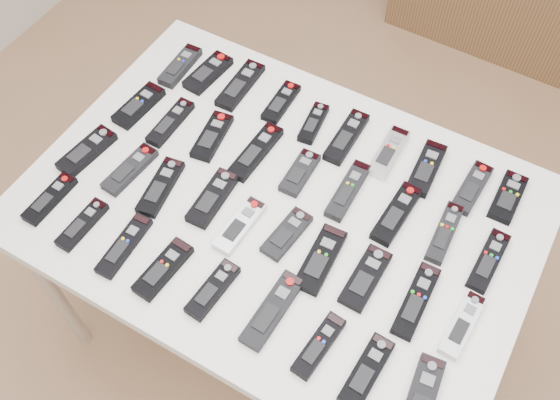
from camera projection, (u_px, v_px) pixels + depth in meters
The scene contains 40 objects.
ground at pixel (322, 335), 2.19m from camera, with size 4.00×4.00×0.00m, color #9B744F.
table at pixel (280, 217), 1.61m from camera, with size 1.25×0.88×0.78m.
remote_0 at pixel (180, 66), 1.82m from camera, with size 0.05×0.16×0.02m, color black.
remote_1 at pixel (208, 73), 1.80m from camera, with size 0.06×0.16×0.02m, color black.
remote_2 at pixel (240, 85), 1.78m from camera, with size 0.06×0.19×0.02m, color black.
remote_3 at pixel (281, 102), 1.74m from camera, with size 0.05×0.15×0.02m, color black.
remote_4 at pixel (313, 123), 1.69m from camera, with size 0.04×0.14×0.02m, color black.
remote_5 at pixel (346, 137), 1.67m from camera, with size 0.05×0.18×0.02m, color black.
remote_6 at pixel (389, 153), 1.64m from camera, with size 0.05×0.17×0.02m, color #B7B7BC.
remote_7 at pixel (426, 168), 1.61m from camera, with size 0.06×0.17×0.02m, color black.
remote_8 at pixel (472, 188), 1.58m from camera, with size 0.05×0.16×0.02m, color black.
remote_9 at pixel (508, 197), 1.56m from camera, with size 0.06×0.15×0.02m, color black.
remote_10 at pixel (139, 105), 1.73m from camera, with size 0.06×0.16×0.02m, color black.
remote_11 at pixel (170, 122), 1.70m from camera, with size 0.05×0.17×0.02m, color black.
remote_12 at pixel (212, 136), 1.67m from camera, with size 0.06×0.16×0.02m, color black.
remote_13 at pixel (256, 152), 1.64m from camera, with size 0.05×0.19×0.02m, color black.
remote_14 at pixel (300, 173), 1.60m from camera, with size 0.05×0.14×0.02m, color black.
remote_15 at pixel (348, 190), 1.57m from camera, with size 0.05×0.18×0.02m, color black.
remote_16 at pixel (396, 214), 1.53m from camera, with size 0.05×0.19×0.02m, color black.
remote_17 at pixel (445, 233), 1.50m from camera, with size 0.04×0.17×0.02m, color black.
remote_18 at pixel (488, 261), 1.46m from camera, with size 0.05×0.17×0.02m, color black.
remote_19 at pixel (87, 151), 1.64m from camera, with size 0.06×0.17×0.02m, color black.
remote_20 at pixel (130, 169), 1.61m from camera, with size 0.05×0.17×0.02m, color black.
remote_21 at pixel (161, 187), 1.58m from camera, with size 0.05×0.18×0.02m, color black.
remote_22 at pixel (213, 198), 1.56m from camera, with size 0.06×0.17×0.02m, color black.
remote_23 at pixel (240, 225), 1.51m from camera, with size 0.05×0.17×0.02m, color #B7B7BC.
remote_24 at pixel (287, 234), 1.50m from camera, with size 0.05×0.15×0.02m, color black.
remote_25 at pixel (321, 259), 1.46m from camera, with size 0.06×0.18×0.02m, color black.
remote_26 at pixel (365, 278), 1.43m from camera, with size 0.06×0.17×0.02m, color black.
remote_27 at pixel (416, 301), 1.40m from camera, with size 0.05×0.19×0.02m, color black.
remote_28 at pixel (462, 325), 1.37m from camera, with size 0.04×0.17×0.02m, color silver.
remote_29 at pixel (50, 199), 1.56m from camera, with size 0.04×0.16×0.02m, color black.
remote_30 at pixel (82, 224), 1.51m from camera, with size 0.04×0.15×0.02m, color black.
remote_31 at pixel (124, 245), 1.48m from camera, with size 0.05×0.18×0.02m, color black.
remote_32 at pixel (163, 269), 1.45m from camera, with size 0.05×0.16×0.02m, color black.
remote_33 at pixel (213, 290), 1.42m from camera, with size 0.05×0.15×0.02m, color black.
remote_34 at pixel (272, 310), 1.39m from camera, with size 0.05×0.20×0.02m, color black.
remote_35 at pixel (319, 346), 1.34m from camera, with size 0.04×0.16×0.02m, color black.
remote_36 at pixel (367, 371), 1.31m from camera, with size 0.05×0.17×0.02m, color black.
remote_37 at pixel (421, 400), 1.28m from camera, with size 0.05×0.19×0.02m, color black.
Camera 1 is at (0.28, -0.79, 2.08)m, focal length 40.00 mm.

